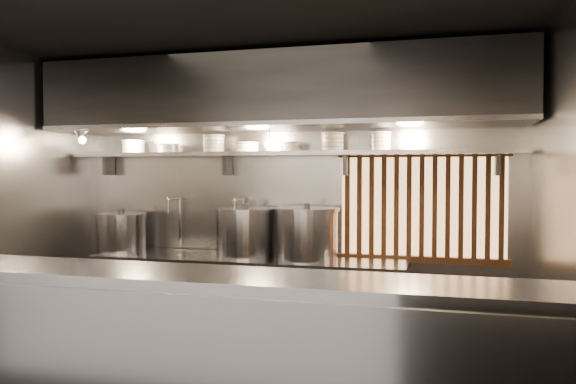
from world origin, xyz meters
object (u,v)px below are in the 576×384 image
at_px(pendant_bulb, 269,145).
at_px(stock_pot_mid, 246,232).
at_px(stock_pot_left, 122,232).
at_px(stock_pot_right, 307,233).
at_px(heat_lamp, 81,134).

relative_size(pendant_bulb, stock_pot_mid, 0.24).
relative_size(stock_pot_left, stock_pot_mid, 0.86).
xyz_separation_m(stock_pot_left, stock_pot_right, (1.93, -0.02, 0.04)).
distance_m(stock_pot_mid, stock_pot_right, 0.61).
bearing_deg(stock_pot_left, heat_lamp, -131.14).
distance_m(heat_lamp, stock_pot_mid, 1.86).
height_order(pendant_bulb, stock_pot_left, pendant_bulb).
distance_m(pendant_bulb, stock_pot_right, 0.91).
bearing_deg(stock_pot_mid, stock_pot_left, -179.10).
height_order(stock_pot_left, stock_pot_right, stock_pot_right).
height_order(heat_lamp, stock_pot_left, heat_lamp).
distance_m(pendant_bulb, stock_pot_left, 1.77).
bearing_deg(heat_lamp, stock_pot_left, 48.86).
xyz_separation_m(pendant_bulb, stock_pot_left, (-1.55, -0.06, -0.87)).
bearing_deg(stock_pot_left, stock_pot_right, -0.73).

